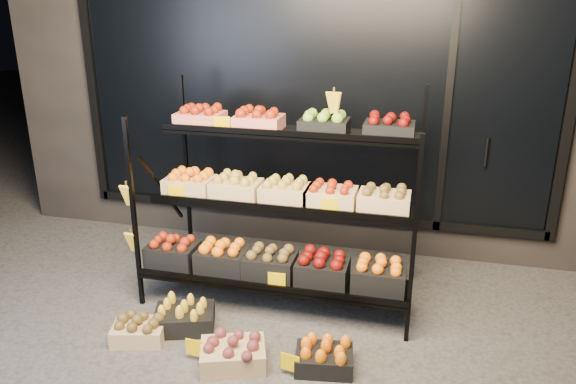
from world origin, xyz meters
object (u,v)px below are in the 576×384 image
(floor_crate_left, at_px, (139,329))
(floor_crate_midright, at_px, (233,352))
(display_rack, at_px, (279,203))
(floor_crate_midleft, at_px, (185,316))

(floor_crate_left, distance_m, floor_crate_midright, 0.75)
(floor_crate_midright, bearing_deg, display_rack, 67.27)
(display_rack, bearing_deg, floor_crate_midright, -93.18)
(display_rack, relative_size, floor_crate_midright, 4.39)
(display_rack, xyz_separation_m, floor_crate_midleft, (-0.54, -0.66, -0.69))
(display_rack, height_order, floor_crate_midleft, display_rack)
(display_rack, xyz_separation_m, floor_crate_midright, (-0.05, -0.98, -0.69))
(floor_crate_midleft, bearing_deg, display_rack, 32.12)
(floor_crate_left, bearing_deg, floor_crate_midleft, 26.34)
(display_rack, relative_size, floor_crate_left, 5.32)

